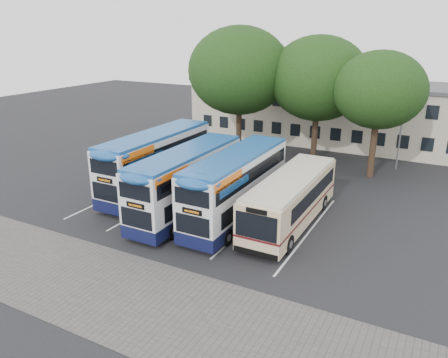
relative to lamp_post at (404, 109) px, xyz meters
name	(u,v)px	position (x,y,z in m)	size (l,w,h in m)	color
ground	(219,256)	(-6.00, -19.97, -5.08)	(120.00, 120.00, 0.00)	black
paving_strip	(126,295)	(-8.00, -24.97, -5.08)	(40.00, 6.00, 0.01)	#595654
bay_lines	(206,210)	(-9.75, -14.97, -5.08)	(14.12, 11.00, 0.01)	silver
depot_building	(347,112)	(-6.00, 7.02, -1.93)	(32.40, 8.40, 6.20)	beige
lamp_post	(404,109)	(0.00, 0.00, 0.00)	(0.25, 1.05, 9.06)	gray
tree_left	(239,71)	(-13.53, -2.47, 2.62)	(8.99, 8.99, 11.54)	black
tree_mid	(318,78)	(-6.87, -0.97, 2.15)	(8.34, 8.34, 10.79)	black
tree_right	(380,90)	(-1.57, -2.99, 1.76)	(6.88, 6.88, 9.79)	black
bus_dd_left	(157,160)	(-14.42, -13.75, -2.67)	(2.54, 10.50, 4.37)	#0F143A
bus_dd_mid	(188,180)	(-10.39, -16.05, -2.77)	(2.44, 10.07, 4.20)	#0F143A
bus_dd_right	(237,184)	(-7.31, -15.33, -2.76)	(2.46, 10.13, 4.22)	#0F143A
bus_single	(292,197)	(-4.15, -14.34, -3.35)	(2.61, 10.24, 3.05)	beige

